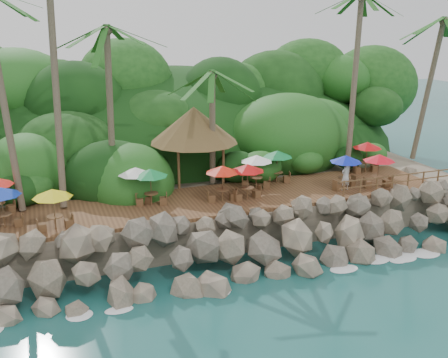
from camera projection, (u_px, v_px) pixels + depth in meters
name	position (u px, v px, depth m)	size (l,w,h in m)	color
ground	(268.00, 282.00, 24.48)	(140.00, 140.00, 0.00)	#19514F
land_base	(178.00, 172.00, 38.53)	(32.00, 25.20, 2.10)	gray
jungle_hill	(156.00, 161.00, 45.57)	(44.80, 28.00, 15.40)	#143811
seawall	(251.00, 244.00, 25.94)	(29.00, 4.00, 2.30)	gray
terrace	(224.00, 199.00, 29.22)	(26.00, 5.00, 0.20)	brown
jungle_foliage	(182.00, 190.00, 37.94)	(44.00, 16.00, 12.00)	#143811
foam_line	(265.00, 279.00, 24.74)	(25.20, 0.80, 0.06)	white
palms	(211.00, 12.00, 28.68)	(32.93, 7.06, 13.70)	brown
palapa	(194.00, 125.00, 31.47)	(5.42, 5.42, 4.60)	brown
dining_clusters	(214.00, 169.00, 28.58)	(24.20, 5.08, 2.04)	brown
railing	(400.00, 181.00, 30.25)	(8.30, 0.10, 1.00)	brown
waiter	(346.00, 176.00, 30.27)	(0.64, 0.42, 1.76)	silver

